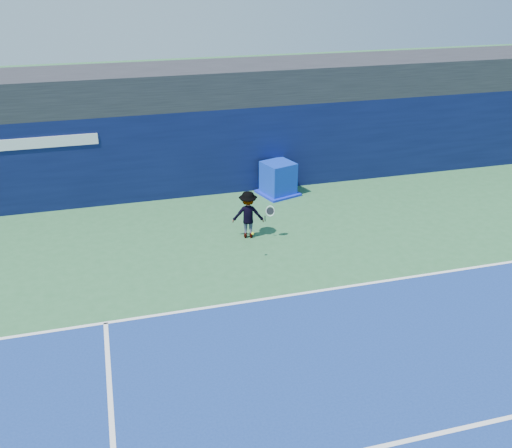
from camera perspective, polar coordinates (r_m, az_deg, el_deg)
The scene contains 8 objects.
ground at distance 12.22m, azimuth 10.50°, elevation -13.97°, with size 80.00×80.00×0.00m, color #2C6338.
baseline at distance 14.44m, azimuth 5.47°, elevation -6.80°, with size 24.00×0.10×0.01m, color white.
service_line at distance 10.94m, azimuth 15.18°, elevation -20.12°, with size 24.00×0.10×0.01m, color white.
stadium_band at distance 20.80m, azimuth -2.51°, elevation 14.00°, with size 36.00×3.00×1.20m, color black.
back_wall_assembly at distance 20.37m, azimuth -1.77°, elevation 7.68°, with size 36.00×1.03×3.00m.
equipment_cart at distance 20.04m, azimuth 2.23°, elevation 4.44°, with size 1.53×1.53×1.17m.
tennis_player at distance 16.81m, azimuth -0.79°, elevation 0.95°, with size 1.24×0.75×1.45m.
tennis_ball at distance 15.50m, azimuth -0.34°, elevation -0.95°, with size 0.07×0.07×0.07m.
Camera 1 is at (-4.54, -8.39, 7.63)m, focal length 40.00 mm.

